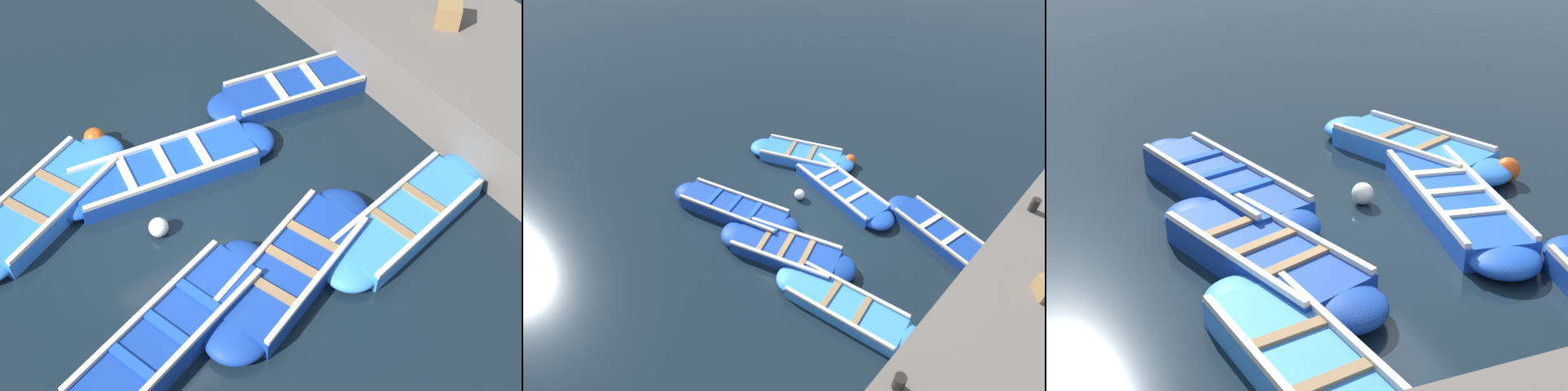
% 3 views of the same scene
% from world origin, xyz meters
% --- Properties ---
extents(ground_plane, '(120.00, 120.00, 0.00)m').
position_xyz_m(ground_plane, '(0.00, 0.00, 0.00)').
color(ground_plane, black).
extents(boat_mid_row, '(3.91, 1.93, 0.46)m').
position_xyz_m(boat_mid_row, '(1.49, 1.55, 0.20)').
color(boat_mid_row, navy).
rests_on(boat_mid_row, ground).
extents(boat_stern_in, '(3.69, 2.11, 0.41)m').
position_xyz_m(boat_stern_in, '(-0.53, 1.58, 0.18)').
color(boat_stern_in, navy).
rests_on(boat_stern_in, ground).
extents(boat_drifting, '(3.97, 1.46, 0.37)m').
position_xyz_m(boat_drifting, '(-0.02, -1.21, 0.16)').
color(boat_drifting, '#1947B7').
rests_on(boat_drifting, ground).
extents(boat_outer_left, '(3.61, 1.48, 0.37)m').
position_xyz_m(boat_outer_left, '(-2.57, 1.80, 0.16)').
color(boat_outer_left, '#3884E0').
rests_on(boat_outer_left, ground).
extents(boat_centre, '(3.52, 2.27, 0.39)m').
position_xyz_m(boat_centre, '(1.90, -1.61, 0.16)').
color(boat_centre, blue).
rests_on(boat_centre, ground).
extents(buoy_orange_near, '(0.36, 0.36, 0.36)m').
position_xyz_m(buoy_orange_near, '(0.61, -2.50, 0.18)').
color(buoy_orange_near, '#E05119').
rests_on(buoy_orange_near, ground).
extents(buoy_yellow_far, '(0.31, 0.31, 0.31)m').
position_xyz_m(buoy_yellow_far, '(0.66, -0.20, 0.15)').
color(buoy_yellow_far, silver).
rests_on(buoy_yellow_far, ground).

